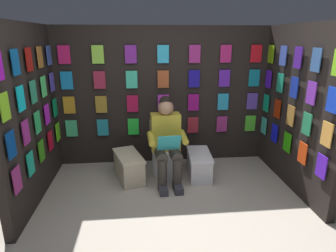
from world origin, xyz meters
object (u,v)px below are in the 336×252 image
at_px(person_reading, 167,140).
at_px(toilet, 165,153).
at_px(comic_longbox_near, 199,164).
at_px(comic_longbox_far, 129,167).

bearing_deg(person_reading, toilet, -90.44).
distance_m(toilet, comic_longbox_near, 0.53).
distance_m(comic_longbox_near, comic_longbox_far, 1.02).
bearing_deg(comic_longbox_near, toilet, -11.76).
height_order(comic_longbox_near, comic_longbox_far, comic_longbox_far).
bearing_deg(person_reading, comic_longbox_near, -172.74).
relative_size(person_reading, comic_longbox_far, 1.67).
bearing_deg(comic_longbox_near, person_reading, 14.22).
height_order(person_reading, comic_longbox_near, person_reading).
xyz_separation_m(person_reading, comic_longbox_near, (-0.48, -0.09, -0.42)).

